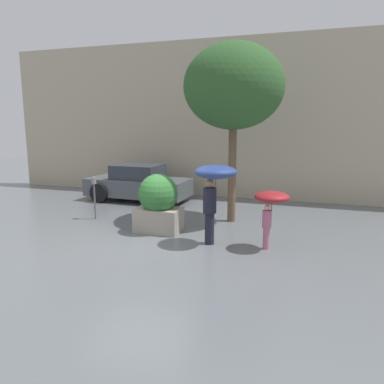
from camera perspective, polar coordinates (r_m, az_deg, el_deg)
ground_plane at (r=9.22m, az=-7.82°, el=-7.89°), size 40.00×40.00×0.00m
building_facade at (r=14.84m, az=3.30°, el=10.94°), size 18.00×0.30×6.00m
planter_box at (r=10.01m, az=-5.15°, el=-1.60°), size 1.20×1.05×1.57m
person_adult at (r=8.78m, az=3.40°, el=1.57°), size 0.99×0.99×1.93m
person_child at (r=8.69m, az=11.97°, el=-1.46°), size 0.80×0.80×1.37m
parked_car_near at (r=14.16m, az=-8.16°, el=1.24°), size 3.84×1.94×1.36m
street_tree at (r=10.93m, az=6.38°, el=15.61°), size 2.83×2.83×5.10m
parking_meter at (r=11.60m, az=-14.68°, el=0.42°), size 0.14×0.14×1.29m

